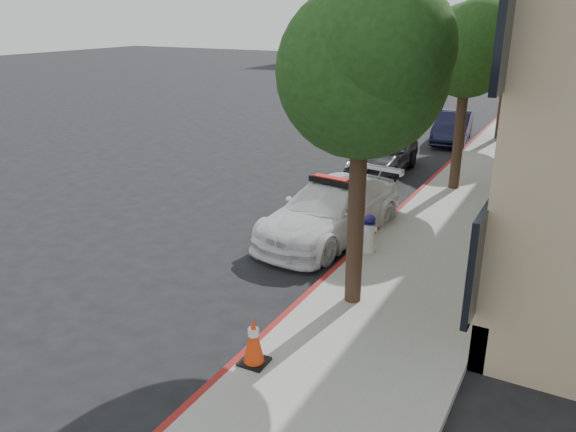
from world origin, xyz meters
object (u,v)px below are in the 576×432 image
(parked_car_far, at_px, (453,127))
(fire_hydrant, at_px, (369,234))
(parked_car_mid, at_px, (384,153))
(traffic_cone, at_px, (254,341))
(police_car, at_px, (330,210))

(parked_car_far, bearing_deg, fire_hydrant, -91.76)
(parked_car_far, distance_m, fire_hydrant, 12.83)
(parked_car_mid, relative_size, traffic_cone, 5.17)
(parked_car_mid, bearing_deg, police_car, -84.40)
(parked_car_mid, height_order, fire_hydrant, parked_car_mid)
(parked_car_mid, xyz_separation_m, traffic_cone, (2.08, -11.65, -0.15))
(traffic_cone, bearing_deg, parked_car_far, 93.74)
(fire_hydrant, xyz_separation_m, traffic_cone, (0.00, -4.80, -0.03))
(fire_hydrant, distance_m, traffic_cone, 4.80)
(parked_car_far, height_order, traffic_cone, parked_car_far)
(parked_car_far, bearing_deg, police_car, -97.37)
(police_car, relative_size, traffic_cone, 6.25)
(traffic_cone, bearing_deg, fire_hydrant, 90.00)
(parked_car_mid, bearing_deg, fire_hydrant, -75.23)
(fire_hydrant, bearing_deg, parked_car_mid, 82.33)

